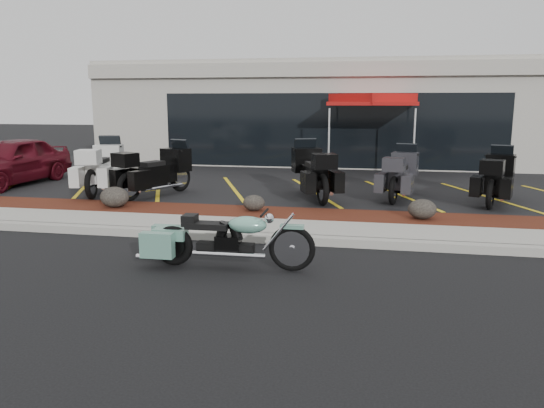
% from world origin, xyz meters
% --- Properties ---
extents(ground, '(90.00, 90.00, 0.00)m').
position_xyz_m(ground, '(0.00, 0.00, 0.00)').
color(ground, black).
rests_on(ground, ground).
extents(curb, '(24.00, 0.25, 0.15)m').
position_xyz_m(curb, '(0.00, 0.90, 0.07)').
color(curb, gray).
rests_on(curb, ground).
extents(sidewalk, '(24.00, 1.20, 0.15)m').
position_xyz_m(sidewalk, '(0.00, 1.60, 0.07)').
color(sidewalk, gray).
rests_on(sidewalk, ground).
extents(mulch_bed, '(24.00, 1.20, 0.16)m').
position_xyz_m(mulch_bed, '(0.00, 2.80, 0.08)').
color(mulch_bed, '#37120C').
rests_on(mulch_bed, ground).
extents(upper_lot, '(26.00, 9.60, 0.15)m').
position_xyz_m(upper_lot, '(0.00, 8.20, 0.07)').
color(upper_lot, black).
rests_on(upper_lot, ground).
extents(dealership_building, '(18.00, 8.16, 4.00)m').
position_xyz_m(dealership_building, '(0.00, 14.47, 2.01)').
color(dealership_building, '#9E998E').
rests_on(dealership_building, ground).
extents(boulder_left, '(0.66, 0.55, 0.47)m').
position_xyz_m(boulder_left, '(-4.21, 2.65, 0.39)').
color(boulder_left, black).
rests_on(boulder_left, mulch_bed).
extents(boulder_mid, '(0.49, 0.41, 0.35)m').
position_xyz_m(boulder_mid, '(-1.02, 2.86, 0.33)').
color(boulder_mid, black).
rests_on(boulder_mid, mulch_bed).
extents(boulder_right, '(0.58, 0.48, 0.41)m').
position_xyz_m(boulder_right, '(2.53, 2.68, 0.36)').
color(boulder_right, black).
rests_on(boulder_right, mulch_bed).
extents(hero_cruiser, '(2.65, 0.70, 0.93)m').
position_xyz_m(hero_cruiser, '(0.36, -0.71, 0.47)').
color(hero_cruiser, '#669F8B').
rests_on(hero_cruiser, ground).
extents(touring_white, '(1.45, 2.64, 1.45)m').
position_xyz_m(touring_white, '(-5.62, 5.27, 0.88)').
color(touring_white, silver).
rests_on(touring_white, upper_lot).
extents(touring_black_front, '(1.80, 2.56, 1.39)m').
position_xyz_m(touring_black_front, '(-3.52, 5.03, 0.85)').
color(touring_black_front, black).
rests_on(touring_black_front, upper_lot).
extents(touring_black_mid, '(1.74, 2.64, 1.43)m').
position_xyz_m(touring_black_mid, '(-0.22, 5.42, 0.87)').
color(touring_black_mid, black).
rests_on(touring_black_mid, upper_lot).
extents(touring_grey, '(1.32, 2.39, 1.31)m').
position_xyz_m(touring_grey, '(2.35, 5.77, 0.81)').
color(touring_grey, '#302F34').
rests_on(touring_grey, upper_lot).
extents(touring_black_rear, '(1.55, 2.44, 1.33)m').
position_xyz_m(touring_black_rear, '(4.62, 5.55, 0.81)').
color(touring_black_rear, black).
rests_on(touring_black_rear, upper_lot).
extents(parked_car, '(1.83, 4.10, 1.37)m').
position_xyz_m(parked_car, '(-8.71, 5.19, 0.83)').
color(parked_car, '#4D0B15').
rests_on(parked_car, upper_lot).
extents(traffic_cone, '(0.41, 0.41, 0.47)m').
position_xyz_m(traffic_cone, '(-0.07, 7.70, 0.39)').
color(traffic_cone, '#E13B07').
rests_on(traffic_cone, upper_lot).
extents(popup_canopy, '(3.00, 3.00, 2.62)m').
position_xyz_m(popup_canopy, '(1.43, 9.99, 2.53)').
color(popup_canopy, silver).
rests_on(popup_canopy, upper_lot).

